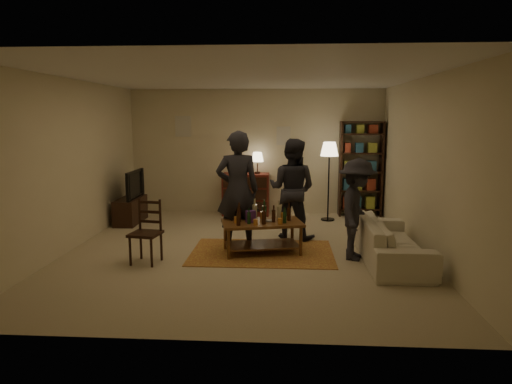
# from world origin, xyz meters

# --- Properties ---
(floor) EXTENTS (6.00, 6.00, 0.00)m
(floor) POSITION_xyz_m (0.00, 0.00, 0.00)
(floor) COLOR #C6B793
(floor) RESTS_ON ground
(room_shell) EXTENTS (6.00, 6.00, 6.00)m
(room_shell) POSITION_xyz_m (-0.65, 2.98, 1.81)
(room_shell) COLOR beige
(room_shell) RESTS_ON ground
(rug) EXTENTS (2.20, 1.50, 0.01)m
(rug) POSITION_xyz_m (0.29, -0.12, 0.01)
(rug) COLOR maroon
(rug) RESTS_ON ground
(coffee_table) EXTENTS (1.34, 0.92, 0.84)m
(coffee_table) POSITION_xyz_m (0.29, -0.12, 0.43)
(coffee_table) COLOR brown
(coffee_table) RESTS_ON ground
(dining_chair) EXTENTS (0.47, 0.47, 0.94)m
(dining_chair) POSITION_xyz_m (-1.35, -0.67, 0.49)
(dining_chair) COLOR black
(dining_chair) RESTS_ON ground
(tv_stand) EXTENTS (0.40, 1.00, 1.06)m
(tv_stand) POSITION_xyz_m (-2.44, 1.80, 0.38)
(tv_stand) COLOR black
(tv_stand) RESTS_ON ground
(dresser) EXTENTS (1.00, 0.50, 1.36)m
(dresser) POSITION_xyz_m (-0.19, 2.71, 0.48)
(dresser) COLOR maroon
(dresser) RESTS_ON ground
(bookshelf) EXTENTS (0.90, 0.34, 2.02)m
(bookshelf) POSITION_xyz_m (2.25, 2.78, 1.03)
(bookshelf) COLOR black
(bookshelf) RESTS_ON ground
(floor_lamp) EXTENTS (0.36, 0.36, 1.61)m
(floor_lamp) POSITION_xyz_m (1.53, 2.27, 1.36)
(floor_lamp) COLOR black
(floor_lamp) RESTS_ON ground
(sofa) EXTENTS (0.81, 2.08, 0.61)m
(sofa) POSITION_xyz_m (2.20, -0.40, 0.30)
(sofa) COLOR beige
(sofa) RESTS_ON ground
(person_left) EXTENTS (0.75, 0.55, 1.89)m
(person_left) POSITION_xyz_m (-0.11, 0.15, 0.94)
(person_left) COLOR #222229
(person_left) RESTS_ON ground
(person_right) EXTENTS (1.02, 0.90, 1.74)m
(person_right) POSITION_xyz_m (0.77, 0.81, 0.87)
(person_right) COLOR #27282F
(person_right) RESTS_ON ground
(person_by_sofa) EXTENTS (0.82, 1.09, 1.50)m
(person_by_sofa) POSITION_xyz_m (1.70, -0.33, 0.75)
(person_by_sofa) COLOR #26252C
(person_by_sofa) RESTS_ON ground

